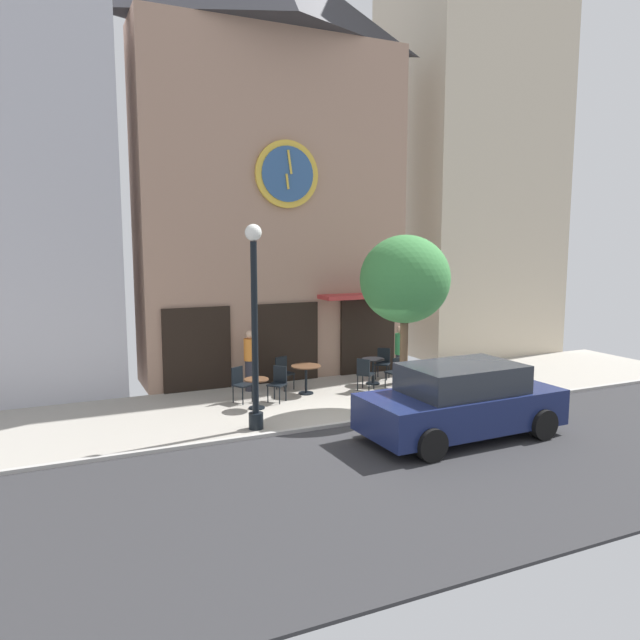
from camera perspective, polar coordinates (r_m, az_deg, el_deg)
ground_plane at (r=13.14m, az=5.65°, el=-10.75°), size 24.24×10.66×0.13m
clock_building at (r=18.36m, az=-4.44°, el=14.82°), size 8.00×3.25×12.42m
neighbor_building_left at (r=18.23m, az=-28.09°, el=13.52°), size 5.43×4.04×12.52m
neighbor_building_right at (r=23.74m, az=13.98°, el=16.63°), size 5.62×4.67×15.83m
street_lamp at (r=12.90m, az=-6.25°, el=-0.67°), size 0.36×0.36×4.45m
street_tree at (r=14.71m, az=8.12°, el=3.81°), size 2.26×2.03×4.24m
cafe_table_leftmost at (r=14.82m, az=-6.07°, el=-6.57°), size 0.60×0.60×0.75m
cafe_table_center_right at (r=16.11m, az=-1.34°, el=-5.04°), size 0.80×0.80×0.77m
cafe_table_center_left at (r=17.28m, az=5.08°, el=-4.47°), size 0.65×0.65×0.74m
cafe_chair_mid_row at (r=16.78m, az=7.25°, el=-4.76°), size 0.45×0.45×0.90m
cafe_chair_left_end at (r=15.43m, az=-3.99°, el=-5.81°), size 0.56×0.56×0.90m
cafe_chair_by_entrance at (r=16.66m, az=-3.52°, el=-4.80°), size 0.50×0.50×0.90m
cafe_chair_near_lamp at (r=15.46m, az=-7.63°, el=-5.84°), size 0.54×0.54×0.90m
cafe_chair_facing_street at (r=16.49m, az=4.28°, el=-4.94°), size 0.56×0.56×0.90m
cafe_chair_corner at (r=18.02m, az=6.03°, el=-3.89°), size 0.57×0.57×0.90m
pedestrian_orange at (r=16.47m, az=-6.72°, el=-3.80°), size 0.44×0.44×1.67m
pedestrian_green at (r=17.39m, az=7.65°, el=-3.21°), size 0.39×0.39×1.67m
parked_car_navy at (r=12.97m, az=13.32°, el=-7.55°), size 4.34×2.10×1.55m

